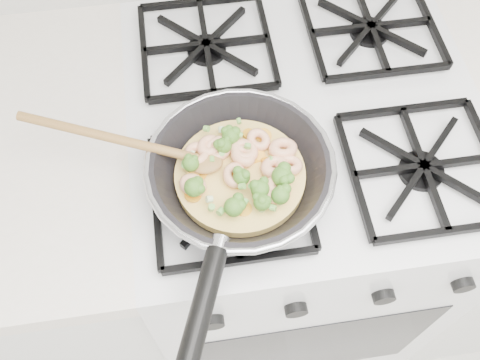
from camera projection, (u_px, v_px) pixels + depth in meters
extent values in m
cube|color=white|center=(286.00, 223.00, 1.29)|extent=(0.60, 0.60, 0.90)
cube|color=black|center=(313.00, 350.00, 1.14)|extent=(0.48, 0.00, 0.40)
cube|color=black|center=(307.00, 104.00, 0.89)|extent=(0.56, 0.56, 0.02)
torus|color=#BBBBC3|center=(240.00, 165.00, 0.75)|extent=(0.28, 0.28, 0.01)
cylinder|color=black|center=(200.00, 316.00, 0.65)|extent=(0.09, 0.17, 0.03)
cylinder|color=#EDC967|center=(240.00, 176.00, 0.78)|extent=(0.19, 0.19, 0.02)
ellipsoid|color=olive|center=(206.00, 163.00, 0.77)|extent=(0.06, 0.05, 0.01)
cylinder|color=olive|center=(108.00, 137.00, 0.76)|extent=(0.25, 0.10, 0.05)
torus|color=#F1B98F|center=(209.00, 147.00, 0.78)|extent=(0.06, 0.06, 0.02)
torus|color=#F1B98F|center=(277.00, 191.00, 0.75)|extent=(0.06, 0.06, 0.02)
torus|color=#F1B98F|center=(277.00, 188.00, 0.75)|extent=(0.06, 0.06, 0.02)
torus|color=#F1B98F|center=(258.00, 140.00, 0.79)|extent=(0.06, 0.05, 0.02)
torus|color=#F1B98F|center=(243.00, 156.00, 0.78)|extent=(0.06, 0.06, 0.02)
torus|color=#F1B98F|center=(217.00, 149.00, 0.78)|extent=(0.06, 0.06, 0.02)
torus|color=#F1B98F|center=(193.00, 185.00, 0.75)|extent=(0.06, 0.06, 0.02)
torus|color=#F1B98F|center=(235.00, 175.00, 0.76)|extent=(0.05, 0.04, 0.02)
torus|color=#F1B98F|center=(197.00, 154.00, 0.78)|extent=(0.05, 0.05, 0.02)
torus|color=#F1B98F|center=(275.00, 167.00, 0.77)|extent=(0.05, 0.05, 0.02)
torus|color=#F1B98F|center=(283.00, 149.00, 0.78)|extent=(0.05, 0.05, 0.02)
torus|color=#F1B98F|center=(244.00, 151.00, 0.78)|extent=(0.06, 0.06, 0.02)
torus|color=#F1B98F|center=(289.00, 165.00, 0.77)|extent=(0.04, 0.05, 0.02)
ellipsoid|color=#4D802A|center=(224.00, 146.00, 0.77)|extent=(0.03, 0.03, 0.02)
ellipsoid|color=#4D802A|center=(234.00, 207.00, 0.72)|extent=(0.04, 0.04, 0.03)
ellipsoid|color=#4D802A|center=(280.00, 195.00, 0.73)|extent=(0.03, 0.03, 0.03)
ellipsoid|color=#4D802A|center=(191.00, 163.00, 0.76)|extent=(0.03, 0.03, 0.02)
ellipsoid|color=#4D802A|center=(231.00, 136.00, 0.78)|extent=(0.03, 0.03, 0.03)
ellipsoid|color=#4D802A|center=(242.00, 177.00, 0.75)|extent=(0.03, 0.03, 0.02)
ellipsoid|color=#4D802A|center=(262.00, 202.00, 0.73)|extent=(0.03, 0.03, 0.02)
ellipsoid|color=#4D802A|center=(260.00, 189.00, 0.74)|extent=(0.03, 0.03, 0.03)
ellipsoid|color=#4D802A|center=(194.00, 187.00, 0.74)|extent=(0.04, 0.04, 0.03)
ellipsoid|color=#4D802A|center=(282.00, 176.00, 0.75)|extent=(0.04, 0.04, 0.03)
cylinder|color=orange|center=(199.00, 174.00, 0.77)|extent=(0.03, 0.03, 0.01)
cylinder|color=orange|center=(193.00, 195.00, 0.75)|extent=(0.03, 0.03, 0.01)
cylinder|color=orange|center=(244.00, 209.00, 0.74)|extent=(0.03, 0.03, 0.01)
cylinder|color=orange|center=(269.00, 160.00, 0.78)|extent=(0.03, 0.03, 0.01)
cylinder|color=orange|center=(256.00, 155.00, 0.79)|extent=(0.03, 0.03, 0.00)
cylinder|color=orange|center=(195.00, 183.00, 0.76)|extent=(0.03, 0.03, 0.00)
cylinder|color=orange|center=(264.00, 136.00, 0.80)|extent=(0.03, 0.03, 0.01)
cylinder|color=orange|center=(281.00, 186.00, 0.76)|extent=(0.02, 0.02, 0.01)
cylinder|color=orange|center=(278.00, 183.00, 0.76)|extent=(0.04, 0.04, 0.01)
cylinder|color=orange|center=(192.00, 179.00, 0.77)|extent=(0.03, 0.03, 0.01)
cylinder|color=orange|center=(196.00, 176.00, 0.77)|extent=(0.03, 0.03, 0.01)
cylinder|color=orange|center=(238.00, 182.00, 0.76)|extent=(0.03, 0.03, 0.01)
cylinder|color=orange|center=(258.00, 157.00, 0.78)|extent=(0.03, 0.03, 0.01)
cylinder|color=orange|center=(250.00, 135.00, 0.80)|extent=(0.03, 0.03, 0.00)
cylinder|color=#6CAC45|center=(273.00, 208.00, 0.73)|extent=(0.01, 0.01, 0.01)
cylinder|color=beige|center=(192.00, 153.00, 0.77)|extent=(0.01, 0.01, 0.01)
cylinder|color=#6CAC45|center=(245.00, 201.00, 0.73)|extent=(0.01, 0.01, 0.01)
cylinder|color=#6CAC45|center=(240.00, 134.00, 0.78)|extent=(0.01, 0.01, 0.01)
cylinder|color=#6CAC45|center=(212.00, 160.00, 0.77)|extent=(0.01, 0.01, 0.01)
cylinder|color=#6CAC45|center=(242.00, 186.00, 0.74)|extent=(0.01, 0.01, 0.01)
cylinder|color=#6CAC45|center=(252.00, 187.00, 0.74)|extent=(0.01, 0.01, 0.01)
cylinder|color=#6CAC45|center=(248.00, 146.00, 0.77)|extent=(0.01, 0.01, 0.01)
cylinder|color=beige|center=(263.00, 191.00, 0.73)|extent=(0.01, 0.01, 0.01)
cylinder|color=#6CAC45|center=(239.00, 121.00, 0.79)|extent=(0.01, 0.01, 0.01)
cylinder|color=#6CAC45|center=(222.00, 153.00, 0.77)|extent=(0.01, 0.01, 0.01)
cylinder|color=#6CAC45|center=(211.00, 208.00, 0.73)|extent=(0.01, 0.01, 0.01)
cylinder|color=#6CAC45|center=(271.00, 160.00, 0.77)|extent=(0.01, 0.01, 0.01)
cylinder|color=beige|center=(209.00, 199.00, 0.73)|extent=(0.01, 0.01, 0.01)
cylinder|color=#6CAC45|center=(186.00, 164.00, 0.76)|extent=(0.01, 0.01, 0.01)
cylinder|color=#6CAC45|center=(185.00, 163.00, 0.76)|extent=(0.01, 0.01, 0.01)
cylinder|color=#6CAC45|center=(221.00, 211.00, 0.73)|extent=(0.01, 0.01, 0.01)
cylinder|color=beige|center=(221.00, 130.00, 0.80)|extent=(0.01, 0.01, 0.01)
cylinder|color=#6CAC45|center=(246.00, 148.00, 0.78)|extent=(0.01, 0.01, 0.01)
cylinder|color=#6CAC45|center=(207.00, 129.00, 0.79)|extent=(0.01, 0.01, 0.01)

